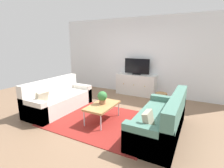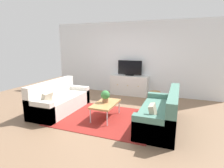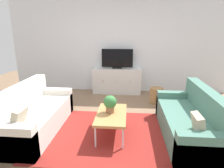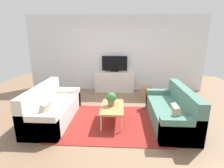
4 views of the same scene
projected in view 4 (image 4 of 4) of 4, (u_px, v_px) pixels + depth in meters
The scene contains 10 objects.
ground_plane at pixel (111, 119), 4.22m from camera, with size 10.00×10.00×0.00m, color #84664C.
wall_back at pixel (115, 54), 6.31m from camera, with size 6.40×0.12×2.70m, color white.
area_rug at pixel (111, 122), 4.07m from camera, with size 2.50×1.90×0.01m, color maroon.
couch_left_side at pixel (51, 109), 4.12m from camera, with size 0.80×1.90×0.85m.
couch_right_side at pixel (173, 112), 3.96m from camera, with size 0.80×1.90×0.85m.
coffee_table at pixel (112, 107), 3.98m from camera, with size 0.51×0.93×0.41m.
potted_plant at pixel (111, 98), 3.97m from camera, with size 0.23×0.23×0.31m.
tv_console at pixel (114, 82), 6.30m from camera, with size 1.40×0.47×0.73m.
flat_screen_tv at pixel (115, 64), 6.15m from camera, with size 0.90×0.16×0.56m.
wicker_basket at pixel (146, 93), 5.57m from camera, with size 0.34×0.34×0.40m, color #9E7547.
Camera 4 is at (0.24, -3.83, 1.96)m, focal length 27.64 mm.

